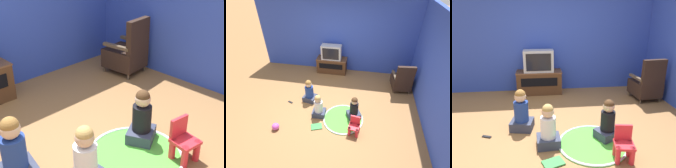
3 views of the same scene
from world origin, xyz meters
The scene contains 7 objects.
ground_plane centered at (0.00, 0.00, 0.00)m, with size 30.00×30.00×0.00m, color olive.
black_armchair centered at (2.05, 1.33, 0.36)m, with size 0.61×0.67×0.97m.
yellow_kid_chair centered at (0.77, -0.66, 0.20)m, with size 0.29×0.28×0.47m.
play_mat centered at (0.44, -0.28, 0.01)m, with size 1.07×1.07×0.04m.
child_watching_left centered at (-0.22, -0.24, 0.29)m, with size 0.36×0.32×0.68m.
child_watching_center centered at (0.71, -0.13, 0.28)m, with size 0.43×0.41×0.66m.
child_watching_right centered at (-0.65, 0.31, 0.31)m, with size 0.42×0.38×0.72m.
Camera 1 is at (-1.67, -2.03, 2.21)m, focal length 50.00 mm.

